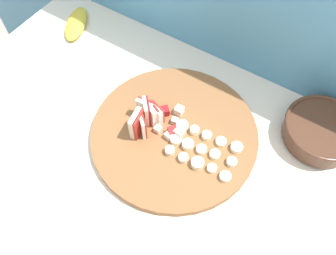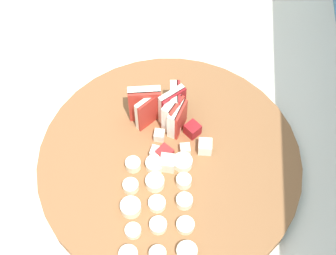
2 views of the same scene
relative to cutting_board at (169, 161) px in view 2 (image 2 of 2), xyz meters
The scene contains 4 objects.
cutting_board is the anchor object (origin of this frame).
apple_wedge_fan 0.08m from the cutting_board, 167.76° to the right, with size 0.07×0.09×0.07m.
apple_dice_pile 0.03m from the cutting_board, 144.49° to the left, with size 0.09×0.09×0.02m.
banana_slice_rows 0.08m from the cutting_board, ahead, with size 0.18×0.12×0.02m.
Camera 2 is at (0.30, 0.12, 1.56)m, focal length 52.24 mm.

